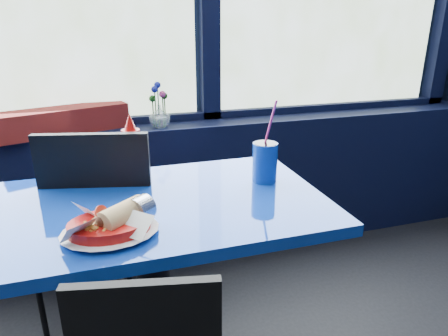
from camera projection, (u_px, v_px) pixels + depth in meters
window_sill at (77, 203)px, 2.16m from camera, size 5.00×0.26×0.80m
near_table at (152, 249)px, 1.41m from camera, size 1.20×0.70×0.75m
chair_near_back at (94, 222)px, 1.65m from camera, size 0.52×0.52×0.95m
planter_box at (64, 120)px, 1.98m from camera, size 0.64×0.34×0.12m
flower_vase at (159, 114)px, 2.08m from camera, size 0.12×0.13×0.24m
food_basket at (111, 224)px, 1.13m from camera, size 0.28×0.28×0.09m
ketchup_bottle at (132, 150)px, 1.51m from camera, size 0.07×0.07×0.26m
soda_cup at (265, 161)px, 1.50m from camera, size 0.09×0.09×0.32m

